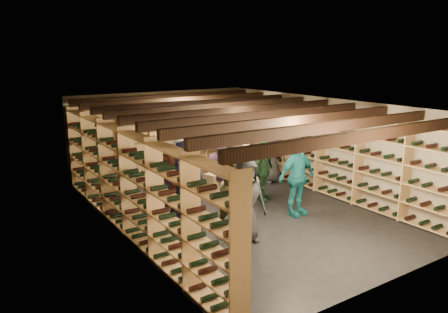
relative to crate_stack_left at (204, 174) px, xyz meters
name	(u,v)px	position (x,y,z in m)	size (l,w,h in m)	color
ground	(237,209)	(-0.41, -2.17, -0.26)	(8.00, 8.00, 0.00)	black
walls	(237,158)	(-0.41, -2.17, 0.95)	(5.52, 8.02, 2.40)	tan
ceiling	(238,104)	(-0.41, -2.17, 2.15)	(5.50, 8.00, 0.01)	beige
ceiling_joists	(238,111)	(-0.41, -2.17, 2.01)	(5.40, 7.12, 0.18)	black
wine_rack_left	(128,181)	(-2.98, -2.17, 0.82)	(0.32, 7.50, 2.15)	tan
wine_rack_right	(320,150)	(2.16, -2.17, 0.82)	(0.32, 7.50, 2.15)	tan
wine_rack_back	(163,137)	(-0.41, 1.66, 0.82)	(4.70, 0.30, 2.15)	tan
crate_stack_left	(204,174)	(0.00, 0.00, 0.00)	(0.56, 0.44, 0.51)	tan
crate_stack_right	(216,183)	(-0.16, -0.87, 0.00)	(0.57, 0.45, 0.51)	tan
crate_loose	(247,183)	(0.82, -0.87, -0.17)	(0.50, 0.33, 0.17)	tan
person_0	(246,200)	(-1.29, -3.70, 0.55)	(0.79, 0.51, 1.61)	black
person_2	(237,187)	(-1.12, -3.18, 0.66)	(0.88, 0.69, 1.82)	brown
person_3	(240,174)	(-0.31, -2.13, 0.55)	(1.04, 0.60, 1.60)	#BFAE98
person_4	(297,177)	(0.47, -3.18, 0.61)	(1.01, 0.42, 1.72)	#176E76
person_5	(173,181)	(-1.78, -1.67, 0.51)	(1.43, 0.45, 1.54)	brown
person_6	(185,184)	(-1.87, -2.41, 0.64)	(0.88, 0.57, 1.80)	#1B1B49
person_8	(247,165)	(0.41, -1.43, 0.52)	(0.75, 0.59, 1.55)	#4E2E18
person_9	(182,168)	(-1.16, -0.94, 0.54)	(1.03, 0.59, 1.60)	#B8B7A9
person_10	(263,170)	(0.47, -1.98, 0.50)	(0.88, 0.37, 1.50)	#204425
person_11	(222,165)	(-0.10, -1.04, 0.50)	(1.40, 0.45, 1.51)	#80568C
person_12	(271,150)	(1.62, -0.87, 0.64)	(0.87, 0.57, 1.78)	#303035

